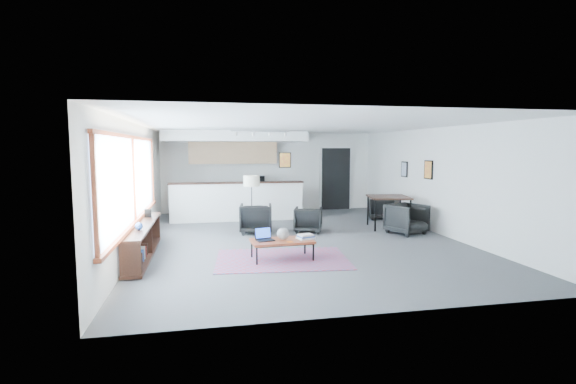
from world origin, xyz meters
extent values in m
cube|color=#48484A|center=(0.00, 0.00, -0.01)|extent=(7.00, 9.00, 0.01)
cube|color=white|center=(0.00, 0.00, 2.60)|extent=(7.00, 9.00, 0.01)
cube|color=silver|center=(0.00, 4.50, 1.30)|extent=(7.00, 0.01, 2.60)
cube|color=silver|center=(0.00, -4.50, 1.30)|extent=(7.00, 0.01, 2.60)
cube|color=silver|center=(-3.50, 0.00, 1.30)|extent=(0.01, 9.00, 2.60)
cube|color=silver|center=(3.50, 0.00, 1.30)|extent=(0.01, 9.00, 2.60)
cube|color=#8CBFFF|center=(-3.47, -0.90, 1.50)|extent=(0.02, 5.80, 1.55)
cube|color=maroon|center=(-3.44, -0.90, 0.70)|extent=(0.10, 5.95, 0.06)
cube|color=maroon|center=(-3.45, -0.90, 2.30)|extent=(0.06, 5.95, 0.06)
cube|color=maroon|center=(-3.45, -3.80, 1.50)|extent=(0.06, 0.06, 1.60)
cube|color=maroon|center=(-3.45, -0.90, 1.50)|extent=(0.06, 0.06, 1.60)
cube|color=maroon|center=(-3.45, 2.00, 1.50)|extent=(0.06, 0.06, 1.60)
cube|color=black|center=(-3.30, -1.00, 0.62)|extent=(0.35, 3.00, 0.05)
cube|color=black|center=(-3.30, -1.00, 0.05)|extent=(0.35, 3.00, 0.05)
cube|color=black|center=(-3.30, -2.45, 0.33)|extent=(0.33, 0.04, 0.55)
cube|color=black|center=(-3.30, -1.00, 0.33)|extent=(0.33, 0.04, 0.55)
cube|color=black|center=(-3.30, 0.45, 0.33)|extent=(0.33, 0.04, 0.55)
cube|color=#3359A5|center=(-3.30, -2.30, 0.17)|extent=(0.18, 0.04, 0.20)
cube|color=silver|center=(-3.30, -2.13, 0.18)|extent=(0.18, 0.04, 0.22)
cube|color=maroon|center=(-3.30, -1.96, 0.20)|extent=(0.18, 0.04, 0.24)
cube|color=black|center=(-3.30, -1.79, 0.17)|extent=(0.18, 0.04, 0.20)
cube|color=#3359A5|center=(-3.30, -1.62, 0.18)|extent=(0.18, 0.04, 0.22)
cube|color=silver|center=(-3.30, -1.45, 0.20)|extent=(0.18, 0.04, 0.24)
cube|color=maroon|center=(-3.30, -1.28, 0.17)|extent=(0.18, 0.04, 0.20)
cube|color=black|center=(-3.30, -1.11, 0.18)|extent=(0.18, 0.04, 0.22)
cube|color=#3359A5|center=(-3.30, -0.94, 0.20)|extent=(0.18, 0.03, 0.24)
cube|color=silver|center=(-3.30, -0.77, 0.17)|extent=(0.18, 0.03, 0.20)
cube|color=maroon|center=(-3.30, -0.60, 0.18)|extent=(0.18, 0.03, 0.22)
cube|color=black|center=(-3.30, -0.43, 0.20)|extent=(0.18, 0.04, 0.24)
cube|color=black|center=(-3.30, -0.20, 0.73)|extent=(0.14, 0.02, 0.18)
sphere|color=#264C99|center=(-3.28, -1.60, 0.71)|extent=(0.14, 0.14, 0.14)
cube|color=white|center=(-1.20, 2.70, 0.55)|extent=(3.80, 0.25, 1.10)
cube|color=black|center=(-1.20, 2.70, 1.11)|extent=(3.85, 0.32, 0.04)
cube|color=white|center=(-1.20, 4.15, 0.45)|extent=(3.80, 0.60, 0.90)
cube|color=#2D2D2D|center=(-1.20, 4.15, 0.91)|extent=(3.82, 0.62, 0.04)
cube|color=tan|center=(-1.20, 4.30, 1.95)|extent=(2.80, 0.35, 0.70)
cube|color=white|center=(-1.20, 3.60, 2.45)|extent=(4.20, 1.80, 0.30)
cube|color=black|center=(0.20, 2.71, 1.75)|extent=(0.35, 0.03, 0.45)
cube|color=orange|center=(0.20, 2.69, 1.75)|extent=(0.30, 0.01, 0.40)
cube|color=black|center=(2.30, 4.42, 1.05)|extent=(1.00, 0.12, 2.10)
cube|color=white|center=(1.78, 4.43, 1.05)|extent=(0.06, 0.10, 2.10)
cube|color=white|center=(2.82, 4.43, 1.05)|extent=(0.06, 0.10, 2.10)
cube|color=white|center=(2.30, 4.43, 2.12)|extent=(1.10, 0.10, 0.06)
cube|color=silver|center=(-0.60, 2.20, 2.56)|extent=(1.60, 0.04, 0.04)
cylinder|color=silver|center=(-1.25, 2.20, 2.48)|extent=(0.07, 0.07, 0.09)
cylinder|color=silver|center=(-0.80, 2.20, 2.48)|extent=(0.07, 0.07, 0.09)
cylinder|color=silver|center=(-0.35, 2.20, 2.48)|extent=(0.07, 0.07, 0.09)
cylinder|color=silver|center=(0.10, 2.20, 2.48)|extent=(0.07, 0.07, 0.09)
cube|color=black|center=(3.47, 0.40, 1.55)|extent=(0.03, 0.38, 0.48)
cube|color=orange|center=(3.46, 0.40, 1.55)|extent=(0.00, 0.32, 0.42)
cube|color=black|center=(3.47, 1.70, 1.50)|extent=(0.03, 0.34, 0.44)
cube|color=#859FC5|center=(3.46, 1.70, 1.50)|extent=(0.00, 0.28, 0.38)
cube|color=#6A3855|center=(-0.71, -1.70, 0.01)|extent=(2.61, 1.90, 0.01)
cube|color=maroon|center=(-0.71, -1.70, 0.36)|extent=(1.19, 0.69, 0.04)
cube|color=black|center=(-1.23, -2.00, 0.17)|extent=(0.03, 0.03, 0.34)
cube|color=black|center=(-1.26, -1.47, 0.17)|extent=(0.03, 0.03, 0.34)
cube|color=black|center=(-0.16, -1.93, 0.17)|extent=(0.03, 0.03, 0.34)
cube|color=black|center=(-0.19, -1.40, 0.17)|extent=(0.03, 0.03, 0.34)
cube|color=black|center=(-0.69, -1.97, 0.33)|extent=(1.10, 0.09, 0.03)
cube|color=black|center=(-0.73, -1.43, 0.33)|extent=(1.10, 0.09, 0.03)
cube|color=black|center=(-1.03, -1.69, 0.39)|extent=(0.37, 0.30, 0.02)
cube|color=black|center=(-1.06, -1.58, 0.50)|extent=(0.33, 0.13, 0.21)
cube|color=blue|center=(-1.06, -1.59, 0.50)|extent=(0.30, 0.11, 0.18)
sphere|color=gray|center=(-0.69, -1.67, 0.49)|extent=(0.23, 0.23, 0.23)
cube|color=silver|center=(-0.25, -1.70, 0.40)|extent=(0.36, 0.31, 0.04)
cube|color=#3359A5|center=(-0.25, -1.70, 0.43)|extent=(0.32, 0.29, 0.03)
cube|color=silver|center=(-0.26, -1.72, 0.46)|extent=(0.30, 0.26, 0.03)
cube|color=#E5590C|center=(-0.60, -1.90, 0.38)|extent=(0.13, 0.13, 0.01)
imported|color=black|center=(-0.89, 0.88, 0.40)|extent=(0.87, 0.83, 0.80)
imported|color=black|center=(0.41, 0.75, 0.34)|extent=(0.83, 0.81, 0.69)
cylinder|color=black|center=(-0.97, 1.05, 0.01)|extent=(0.33, 0.33, 0.03)
cylinder|color=black|center=(-0.97, 1.05, 0.62)|extent=(0.03, 0.03, 1.20)
cylinder|color=beige|center=(-0.97, 1.05, 1.29)|extent=(0.53, 0.53, 0.27)
cube|color=black|center=(2.61, 0.85, 0.82)|extent=(1.16, 1.16, 0.04)
cylinder|color=black|center=(2.10, 0.49, 0.40)|extent=(0.05, 0.05, 0.80)
cylinder|color=black|center=(2.25, 1.36, 0.40)|extent=(0.05, 0.05, 0.80)
cylinder|color=black|center=(2.97, 0.33, 0.40)|extent=(0.05, 0.05, 0.80)
cylinder|color=black|center=(3.13, 1.21, 0.40)|extent=(0.05, 0.05, 0.80)
imported|color=black|center=(2.72, 0.03, 0.35)|extent=(0.87, 0.85, 0.69)
imported|color=black|center=(3.00, 2.20, 0.30)|extent=(0.74, 0.71, 0.61)
imported|color=black|center=(-0.45, 4.15, 1.10)|extent=(0.52, 0.33, 0.33)
camera|label=1|loc=(-2.12, -9.27, 2.09)|focal=26.00mm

